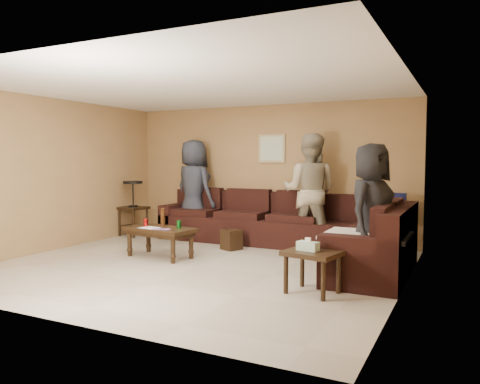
{
  "coord_description": "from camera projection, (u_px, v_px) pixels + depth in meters",
  "views": [
    {
      "loc": [
        3.41,
        -5.55,
        1.5
      ],
      "look_at": [
        0.25,
        0.85,
        1.0
      ],
      "focal_mm": 35.0,
      "sensor_mm": 36.0,
      "label": 1
    }
  ],
  "objects": [
    {
      "name": "waste_bin",
      "position": [
        231.0,
        240.0,
        7.77
      ],
      "size": [
        0.37,
        0.37,
        0.33
      ],
      "primitive_type": "cube",
      "rotation": [
        0.0,
        0.0,
        -0.43
      ],
      "color": "black",
      "rests_on": "ground"
    },
    {
      "name": "person_middle",
      "position": [
        310.0,
        191.0,
        7.81
      ],
      "size": [
        0.98,
        0.79,
        1.93
      ],
      "primitive_type": "imported",
      "rotation": [
        0.0,
        0.0,
        3.2
      ],
      "color": "gray",
      "rests_on": "ground"
    },
    {
      "name": "sectional_sofa",
      "position": [
        290.0,
        232.0,
        7.55
      ],
      "size": [
        4.65,
        2.9,
        0.97
      ],
      "color": "black",
      "rests_on": "ground"
    },
    {
      "name": "room",
      "position": [
        197.0,
        148.0,
        6.46
      ],
      "size": [
        5.6,
        5.5,
        2.5
      ],
      "color": "#B5AC99",
      "rests_on": "ground"
    },
    {
      "name": "wall_art",
      "position": [
        272.0,
        148.0,
        8.62
      ],
      "size": [
        0.52,
        0.04,
        0.52
      ],
      "color": "tan",
      "rests_on": "ground"
    },
    {
      "name": "side_table_right",
      "position": [
        312.0,
        257.0,
        5.21
      ],
      "size": [
        0.66,
        0.58,
        0.63
      ],
      "rotation": [
        0.0,
        0.0,
        -0.2
      ],
      "color": "black",
      "rests_on": "ground"
    },
    {
      "name": "person_right",
      "position": [
        371.0,
        211.0,
        5.85
      ],
      "size": [
        0.72,
        0.94,
        1.7
      ],
      "primitive_type": "imported",
      "rotation": [
        0.0,
        0.0,
        1.33
      ],
      "color": "black",
      "rests_on": "ground"
    },
    {
      "name": "person_left",
      "position": [
        194.0,
        189.0,
        8.98
      ],
      "size": [
        1.06,
        0.85,
        1.88
      ],
      "primitive_type": "imported",
      "rotation": [
        0.0,
        0.0,
        2.83
      ],
      "color": "#282C37",
      "rests_on": "ground"
    },
    {
      "name": "end_table_left",
      "position": [
        133.0,
        207.0,
        9.16
      ],
      "size": [
        0.52,
        0.52,
        1.08
      ],
      "rotation": [
        0.0,
        0.0,
        -0.11
      ],
      "color": "black",
      "rests_on": "ground"
    },
    {
      "name": "coffee_table",
      "position": [
        160.0,
        232.0,
        7.14
      ],
      "size": [
        1.17,
        0.7,
        0.74
      ],
      "rotation": [
        0.0,
        0.0,
        -0.14
      ],
      "color": "black",
      "rests_on": "ground"
    }
  ]
}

